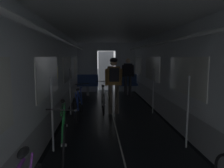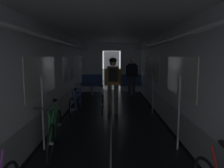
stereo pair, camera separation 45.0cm
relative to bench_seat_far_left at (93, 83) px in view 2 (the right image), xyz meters
The scene contains 8 objects.
train_car_shell 4.70m from the bench_seat_far_left, 78.60° to the right, with size 3.14×12.34×2.57m.
bench_seat_far_left is the anchor object (origin of this frame).
bench_seat_far_right 1.80m from the bench_seat_far_left, ahead, with size 0.98×0.51×0.95m.
bicycle_green 6.00m from the bench_seat_far_left, 91.44° to the right, with size 0.44×1.69×0.95m.
bicycle_blue 3.71m from the bench_seat_far_left, 91.61° to the right, with size 0.44×1.69×0.95m.
person_cyclist_aisle 3.51m from the bench_seat_far_left, 74.10° to the right, with size 0.53×0.40×1.73m.
bicycle_white_in_aisle 3.15m from the bench_seat_far_left, 78.53° to the right, with size 0.44×1.69×0.94m.
person_standing_near_bench 1.89m from the bench_seat_far_left, 11.79° to the right, with size 0.53×0.23×1.69m.
Camera 2 is at (0.02, -1.84, 1.75)m, focal length 34.72 mm.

